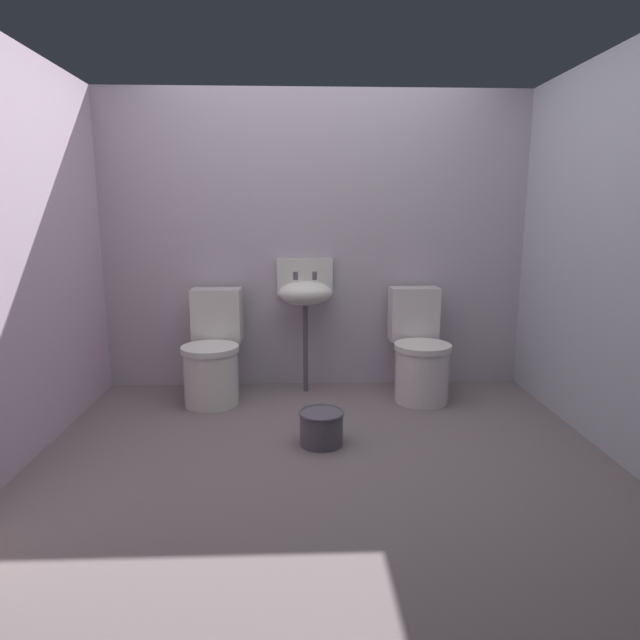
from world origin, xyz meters
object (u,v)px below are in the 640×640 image
Objects in this scene: toilet_left at (213,356)px; sink at (305,292)px; bucket at (321,427)px; toilet_right at (419,354)px.

toilet_left is 0.79× the size of sink.
toilet_left is 2.90× the size of bucket.
bucket is at bearing 135.21° from toilet_left.
toilet_right is at bearing -12.91° from sink.
toilet_left is at bearing 132.87° from bucket.
toilet_right reaches higher than bucket.
bucket is at bearing -85.53° from sink.
toilet_left and toilet_right have the same top height.
toilet_left is at bearing -164.16° from sink.
sink is at bearing -14.55° from toilet_right.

